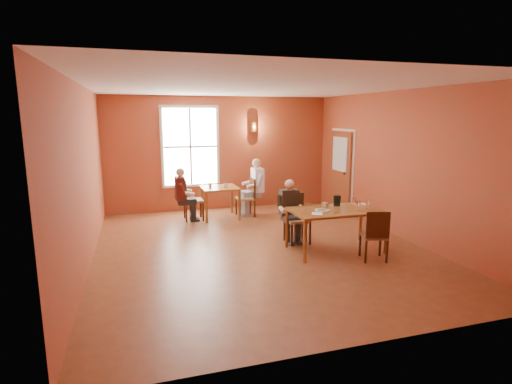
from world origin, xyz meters
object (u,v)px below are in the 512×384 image
object	(u,v)px
diner_white	(246,189)
main_table	(335,230)
diner_main	(298,214)
chair_empty	(374,235)
second_table	(220,202)
diner_maroon	(192,195)
chair_diner_main	(297,219)
chair_diner_maroon	(193,200)
chair_diner_white	(245,197)

from	to	relation	value
diner_white	main_table	bearing A→B (deg)	-163.75
diner_main	chair_empty	size ratio (longest dim) A/B	1.32
second_table	diner_white	bearing A→B (deg)	0.00
chair_empty	diner_maroon	xyz separation A→B (m)	(-2.65, 3.66, 0.17)
diner_white	diner_maroon	xyz separation A→B (m)	(-1.36, 0.00, -0.07)
diner_white	second_table	bearing A→B (deg)	90.00
chair_diner_main	chair_empty	xyz separation A→B (m)	(0.91, -1.28, -0.03)
chair_empty	diner_maroon	distance (m)	4.53
diner_main	diner_maroon	size ratio (longest dim) A/B	0.96
chair_diner_maroon	diner_white	bearing A→B (deg)	90.00
second_table	chair_diner_maroon	distance (m)	0.66
second_table	diner_maroon	size ratio (longest dim) A/B	0.70
chair_empty	chair_diner_white	bearing A→B (deg)	125.74
chair_diner_white	diner_main	bearing A→B (deg)	-170.27
chair_diner_main	diner_white	size ratio (longest dim) A/B	0.70
second_table	chair_empty	bearing A→B (deg)	-61.70
chair_diner_main	chair_diner_maroon	distance (m)	2.93
main_table	diner_main	xyz separation A→B (m)	(-0.50, 0.62, 0.21)
main_table	chair_diner_main	size ratio (longest dim) A/B	1.73
main_table	second_table	world-z (taller)	main_table
chair_diner_maroon	diner_maroon	distance (m)	0.13
diner_white	chair_diner_main	bearing A→B (deg)	-170.85
chair_empty	diner_white	xyz separation A→B (m)	(-1.29, 3.66, 0.24)
second_table	chair_diner_maroon	world-z (taller)	chair_diner_maroon
main_table	chair_diner_white	xyz separation A→B (m)	(-0.91, 3.03, 0.08)
chair_diner_main	chair_diner_maroon	bearing A→B (deg)	-54.27
chair_diner_main	second_table	size ratio (longest dim) A/B	1.11
chair_diner_main	diner_maroon	xyz separation A→B (m)	(-1.74, 2.38, 0.14)
chair_diner_main	diner_maroon	bearing A→B (deg)	-53.79
chair_empty	second_table	bearing A→B (deg)	134.19
main_table	chair_diner_maroon	bearing A→B (deg)	126.13
main_table	diner_main	bearing A→B (deg)	128.88
diner_main	chair_empty	distance (m)	1.55
main_table	chair_diner_main	xyz separation A→B (m)	(-0.50, 0.65, 0.09)
chair_diner_white	diner_white	size ratio (longest dim) A/B	0.69
diner_white	chair_diner_maroon	world-z (taller)	diner_white
chair_diner_white	diner_maroon	xyz separation A→B (m)	(-1.33, 0.00, 0.15)
diner_maroon	second_table	bearing A→B (deg)	90.00
chair_diner_white	diner_maroon	size ratio (longest dim) A/B	0.76
chair_diner_main	chair_diner_white	xyz separation A→B (m)	(-0.41, 2.38, -0.01)
main_table	chair_empty	bearing A→B (deg)	-57.08
diner_main	chair_diner_maroon	xyz separation A→B (m)	(-1.71, 2.41, -0.10)
second_table	chair_diner_white	world-z (taller)	chair_diner_white
main_table	chair_diner_maroon	xyz separation A→B (m)	(-2.21, 3.03, 0.11)
diner_main	second_table	size ratio (longest dim) A/B	1.37
diner_main	second_table	world-z (taller)	diner_main
main_table	diner_white	xyz separation A→B (m)	(-0.88, 3.03, 0.30)
chair_empty	chair_diner_maroon	bearing A→B (deg)	141.49
main_table	diner_main	size ratio (longest dim) A/B	1.40
chair_diner_main	diner_maroon	distance (m)	2.95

